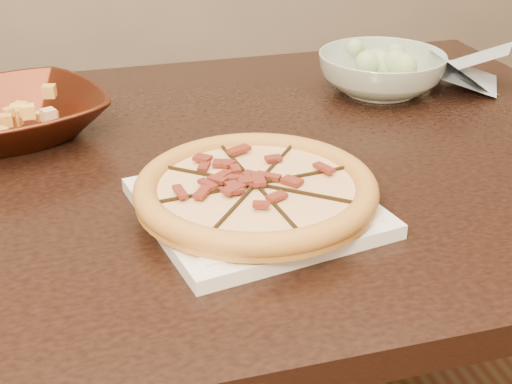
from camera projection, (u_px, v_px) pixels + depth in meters
dining_table at (178, 220)px, 1.07m from camera, size 1.46×0.96×0.75m
plate at (256, 206)px, 0.88m from camera, size 0.31×0.31×0.02m
pizza at (256, 189)px, 0.87m from camera, size 0.30×0.30×0.03m
bronze_bowl at (16, 116)px, 1.09m from camera, size 0.34×0.34×0.06m
mixed_dish at (10, 87)px, 1.07m from camera, size 0.11×0.12×0.03m
salad_bowl at (381, 73)px, 1.27m from camera, size 0.25×0.25×0.07m
salad at (382, 44)px, 1.24m from camera, size 0.10×0.11×0.04m
cling_film at (465, 74)px, 1.29m from camera, size 0.16×0.13×0.05m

